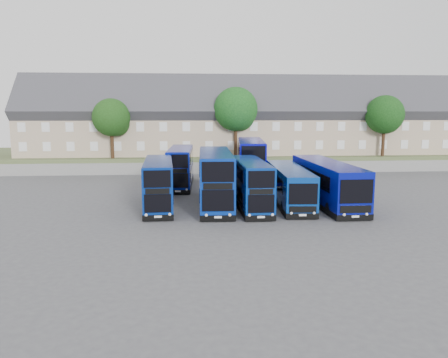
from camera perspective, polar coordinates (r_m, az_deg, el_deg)
ground at (r=33.27m, az=2.78°, el=-5.06°), size 120.00×120.00×0.00m
retaining_wall at (r=56.65m, az=-0.34°, el=1.47°), size 70.00×0.40×1.50m
earth_bank at (r=66.53m, az=-0.99°, el=2.77°), size 80.00×20.00×2.00m
terrace_row at (r=62.88m, az=4.75°, el=7.51°), size 66.00×10.40×11.20m
dd_front_left at (r=36.72m, az=-8.53°, el=-0.76°), size 2.76×10.02×3.94m
dd_front_mid at (r=36.99m, az=-1.13°, el=-0.08°), size 3.00×11.64×4.60m
dd_front_right at (r=36.28m, az=3.54°, el=-0.81°), size 2.36×9.90×3.92m
dd_rear_left at (r=46.92m, az=-5.68°, el=1.46°), size 2.80×10.42×4.10m
dd_rear_right at (r=49.68m, az=3.53°, el=2.27°), size 3.94×12.18×4.76m
coach_east_a at (r=38.22m, az=8.49°, el=-0.94°), size 3.06×11.82×3.20m
coach_east_b at (r=39.11m, az=13.24°, el=-0.54°), size 2.98×13.31×3.63m
tree_west at (r=57.94m, az=-14.35°, el=7.61°), size 4.80×4.80×7.65m
tree_mid at (r=57.98m, az=1.67°, el=8.88°), size 5.76×5.76×9.18m
tree_east at (r=62.92m, az=20.32°, el=7.72°), size 5.12×5.12×8.16m
tree_far at (r=71.83m, az=22.36°, el=7.94°), size 5.44×5.44×8.67m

